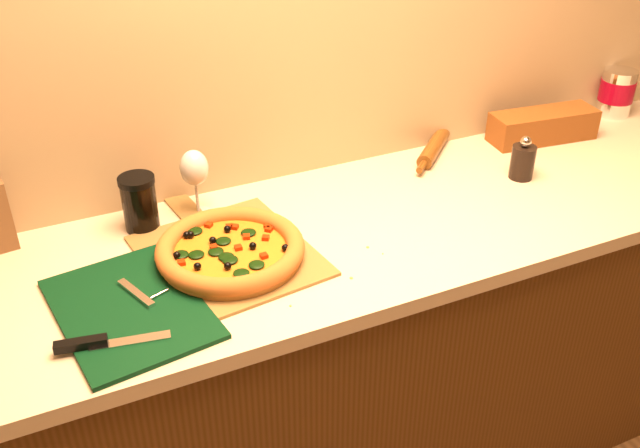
{
  "coord_description": "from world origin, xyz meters",
  "views": [
    {
      "loc": [
        -0.69,
        0.04,
        1.86
      ],
      "look_at": [
        -0.07,
        1.38,
        0.96
      ],
      "focal_mm": 40.0,
      "sensor_mm": 36.0,
      "label": 1
    }
  ],
  "objects_px": {
    "cutting_board": "(128,309)",
    "dark_jar": "(139,203)",
    "pizza": "(231,250)",
    "pepper_grinder": "(523,161)",
    "wine_glass": "(194,170)",
    "rolling_pin": "(434,147)",
    "coffee_canister": "(617,92)",
    "pizza_peel": "(225,252)"
  },
  "relations": [
    {
      "from": "cutting_board",
      "to": "dark_jar",
      "type": "distance_m",
      "value": 0.35
    },
    {
      "from": "pizza",
      "to": "dark_jar",
      "type": "relative_size",
      "value": 2.41
    },
    {
      "from": "pepper_grinder",
      "to": "wine_glass",
      "type": "xyz_separation_m",
      "value": [
        -0.9,
        0.2,
        0.08
      ]
    },
    {
      "from": "cutting_board",
      "to": "rolling_pin",
      "type": "distance_m",
      "value": 1.09
    },
    {
      "from": "cutting_board",
      "to": "coffee_canister",
      "type": "relative_size",
      "value": 2.78
    },
    {
      "from": "pizza_peel",
      "to": "dark_jar",
      "type": "height_order",
      "value": "dark_jar"
    },
    {
      "from": "pizza",
      "to": "cutting_board",
      "type": "bearing_deg",
      "value": -161.18
    },
    {
      "from": "pepper_grinder",
      "to": "dark_jar",
      "type": "distance_m",
      "value": 1.07
    },
    {
      "from": "coffee_canister",
      "to": "wine_glass",
      "type": "height_order",
      "value": "wine_glass"
    },
    {
      "from": "dark_jar",
      "to": "coffee_canister",
      "type": "bearing_deg",
      "value": 1.95
    },
    {
      "from": "pizza",
      "to": "pepper_grinder",
      "type": "xyz_separation_m",
      "value": [
        0.9,
        0.05,
        0.02
      ]
    },
    {
      "from": "rolling_pin",
      "to": "dark_jar",
      "type": "height_order",
      "value": "dark_jar"
    },
    {
      "from": "pizza",
      "to": "wine_glass",
      "type": "relative_size",
      "value": 1.93
    },
    {
      "from": "pepper_grinder",
      "to": "pizza_peel",
      "type": "bearing_deg",
      "value": -179.06
    },
    {
      "from": "pizza_peel",
      "to": "pizza",
      "type": "relative_size",
      "value": 1.66
    },
    {
      "from": "dark_jar",
      "to": "pizza_peel",
      "type": "bearing_deg",
      "value": -52.93
    },
    {
      "from": "coffee_canister",
      "to": "pepper_grinder",
      "type": "bearing_deg",
      "value": -157.55
    },
    {
      "from": "pizza_peel",
      "to": "pepper_grinder",
      "type": "distance_m",
      "value": 0.9
    },
    {
      "from": "pepper_grinder",
      "to": "coffee_canister",
      "type": "relative_size",
      "value": 0.83
    },
    {
      "from": "pizza_peel",
      "to": "coffee_canister",
      "type": "relative_size",
      "value": 3.73
    },
    {
      "from": "wine_glass",
      "to": "cutting_board",
      "type": "bearing_deg",
      "value": -127.3
    },
    {
      "from": "dark_jar",
      "to": "pepper_grinder",
      "type": "bearing_deg",
      "value": -10.1
    },
    {
      "from": "pizza_peel",
      "to": "cutting_board",
      "type": "bearing_deg",
      "value": -161.06
    },
    {
      "from": "pizza_peel",
      "to": "pizza",
      "type": "xyz_separation_m",
      "value": [
        0.0,
        -0.04,
        0.03
      ]
    },
    {
      "from": "cutting_board",
      "to": "coffee_canister",
      "type": "distance_m",
      "value": 1.79
    },
    {
      "from": "pepper_grinder",
      "to": "cutting_board",
      "type": "bearing_deg",
      "value": -173.06
    },
    {
      "from": "pizza_peel",
      "to": "dark_jar",
      "type": "bearing_deg",
      "value": 120.16
    },
    {
      "from": "pizza",
      "to": "wine_glass",
      "type": "height_order",
      "value": "wine_glass"
    },
    {
      "from": "rolling_pin",
      "to": "cutting_board",
      "type": "bearing_deg",
      "value": -159.6
    },
    {
      "from": "cutting_board",
      "to": "coffee_canister",
      "type": "bearing_deg",
      "value": 4.83
    },
    {
      "from": "pizza_peel",
      "to": "coffee_canister",
      "type": "height_order",
      "value": "coffee_canister"
    },
    {
      "from": "pizza_peel",
      "to": "rolling_pin",
      "type": "relative_size",
      "value": 2.24
    },
    {
      "from": "cutting_board",
      "to": "coffee_canister",
      "type": "height_order",
      "value": "coffee_canister"
    },
    {
      "from": "coffee_canister",
      "to": "dark_jar",
      "type": "xyz_separation_m",
      "value": [
        -1.64,
        -0.06,
        -0.01
      ]
    },
    {
      "from": "pizza_peel",
      "to": "dark_jar",
      "type": "relative_size",
      "value": 4.01
    },
    {
      "from": "cutting_board",
      "to": "pizza",
      "type": "bearing_deg",
      "value": 11.26
    },
    {
      "from": "pizza",
      "to": "rolling_pin",
      "type": "height_order",
      "value": "pizza"
    },
    {
      "from": "pizza",
      "to": "rolling_pin",
      "type": "distance_m",
      "value": 0.81
    },
    {
      "from": "wine_glass",
      "to": "dark_jar",
      "type": "distance_m",
      "value": 0.16
    },
    {
      "from": "coffee_canister",
      "to": "rolling_pin",
      "type": "bearing_deg",
      "value": -179.48
    },
    {
      "from": "coffee_canister",
      "to": "wine_glass",
      "type": "bearing_deg",
      "value": -178.27
    },
    {
      "from": "pizza",
      "to": "dark_jar",
      "type": "xyz_separation_m",
      "value": [
        -0.16,
        0.24,
        0.04
      ]
    }
  ]
}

